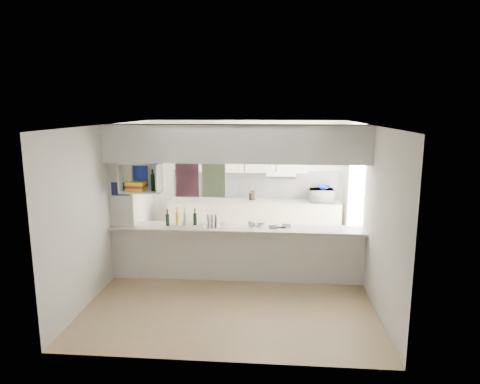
# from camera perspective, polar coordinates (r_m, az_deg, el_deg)

# --- Properties ---
(floor) EXTENTS (4.80, 4.80, 0.00)m
(floor) POSITION_cam_1_polar(r_m,az_deg,el_deg) (7.40, -0.51, -11.57)
(floor) COLOR #A1855D
(floor) RESTS_ON ground
(ceiling) EXTENTS (4.80, 4.80, 0.00)m
(ceiling) POSITION_cam_1_polar(r_m,az_deg,el_deg) (6.83, -0.55, 8.99)
(ceiling) COLOR white
(ceiling) RESTS_ON wall_back
(wall_back) EXTENTS (4.20, 0.00, 4.20)m
(wall_back) POSITION_cam_1_polar(r_m,az_deg,el_deg) (9.34, 0.82, 1.56)
(wall_back) COLOR silver
(wall_back) RESTS_ON floor
(wall_left) EXTENTS (0.00, 4.80, 4.80)m
(wall_left) POSITION_cam_1_polar(r_m,az_deg,el_deg) (7.48, -16.76, -1.34)
(wall_left) COLOR silver
(wall_left) RESTS_ON floor
(wall_right) EXTENTS (0.00, 4.80, 4.80)m
(wall_right) POSITION_cam_1_polar(r_m,az_deg,el_deg) (7.12, 16.55, -1.94)
(wall_right) COLOR silver
(wall_right) RESTS_ON floor
(servery_partition) EXTENTS (4.20, 0.50, 2.60)m
(servery_partition) POSITION_cam_1_polar(r_m,az_deg,el_deg) (6.94, -1.96, 1.22)
(servery_partition) COLOR silver
(servery_partition) RESTS_ON floor
(cubby_shelf) EXTENTS (0.65, 0.35, 0.50)m
(cubby_shelf) POSITION_cam_1_polar(r_m,az_deg,el_deg) (7.17, -13.16, 1.66)
(cubby_shelf) COLOR white
(cubby_shelf) RESTS_ON bulkhead
(kitchen_run) EXTENTS (3.60, 0.63, 2.24)m
(kitchen_run) POSITION_cam_1_polar(r_m,az_deg,el_deg) (9.17, 1.69, -1.65)
(kitchen_run) COLOR beige
(kitchen_run) RESTS_ON floor
(microwave) EXTENTS (0.49, 0.34, 0.27)m
(microwave) POSITION_cam_1_polar(r_m,az_deg,el_deg) (9.10, 10.80, -0.46)
(microwave) COLOR white
(microwave) RESTS_ON bench_top
(bowl) EXTENTS (0.27, 0.27, 0.07)m
(bowl) POSITION_cam_1_polar(r_m,az_deg,el_deg) (9.09, 11.05, 0.61)
(bowl) COLOR navy
(bowl) RESTS_ON microwave
(dish_rack) EXTENTS (0.49, 0.43, 0.22)m
(dish_rack) POSITION_cam_1_polar(r_m,az_deg,el_deg) (7.11, -3.45, -3.95)
(dish_rack) COLOR silver
(dish_rack) RESTS_ON breakfast_bar
(cup) EXTENTS (0.14, 0.14, 0.10)m
(cup) POSITION_cam_1_polar(r_m,az_deg,el_deg) (7.03, 1.61, -4.29)
(cup) COLOR white
(cup) RESTS_ON dish_rack
(wine_bottles) EXTENTS (0.51, 0.14, 0.32)m
(wine_bottles) POSITION_cam_1_polar(r_m,az_deg,el_deg) (7.24, -7.82, -3.55)
(wine_bottles) COLOR black
(wine_bottles) RESTS_ON breakfast_bar
(plastic_tubs) EXTENTS (0.58, 0.23, 0.08)m
(plastic_tubs) POSITION_cam_1_polar(r_m,az_deg,el_deg) (7.12, 4.21, -4.39)
(plastic_tubs) COLOR silver
(plastic_tubs) RESTS_ON breakfast_bar
(utensil_jar) EXTENTS (0.11, 0.11, 0.15)m
(utensil_jar) POSITION_cam_1_polar(r_m,az_deg,el_deg) (9.15, 1.55, -0.59)
(utensil_jar) COLOR black
(utensil_jar) RESTS_ON bench_top
(knife_block) EXTENTS (0.13, 0.11, 0.20)m
(knife_block) POSITION_cam_1_polar(r_m,az_deg,el_deg) (9.17, 1.83, -0.39)
(knife_block) COLOR #502E1B
(knife_block) RESTS_ON bench_top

